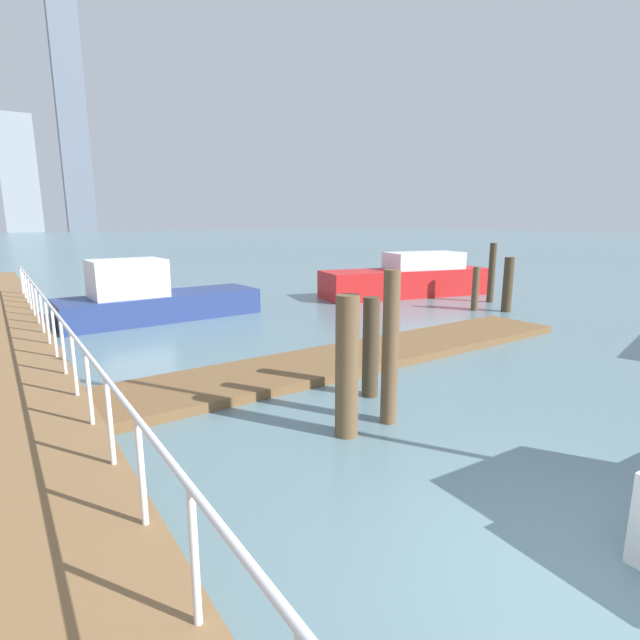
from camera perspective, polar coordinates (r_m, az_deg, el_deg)
The scene contains 13 objects.
ground_plane at distance 22.31m, azimuth -23.80°, elevation 2.56°, with size 300.00×300.00×0.00m, color slate.
floating_dock at distance 11.18m, azimuth 4.96°, elevation -4.29°, with size 12.63×2.00×0.18m, color brown.
boardwalk_railing at distance 9.85m, azimuth -28.59°, elevation -1.14°, with size 0.06×24.51×1.08m.
dock_piling_0 at distance 18.04m, azimuth 18.11°, elevation 3.57°, with size 0.24×0.24×1.58m, color brown.
dock_piling_1 at distance 7.50m, azimuth 8.40°, elevation -3.37°, with size 0.26×0.26×2.45m, color brown.
dock_piling_2 at distance 8.70m, azimuth 6.09°, elevation -3.28°, with size 0.30×0.30×1.84m, color #473826.
dock_piling_3 at distance 7.02m, azimuth 3.26°, elevation -5.63°, with size 0.35×0.35×2.14m, color brown.
dock_piling_4 at distance 18.17m, azimuth 21.57°, elevation 3.96°, with size 0.34×0.34×1.94m, color #473826.
dock_piling_5 at distance 20.12m, azimuth 19.87°, elevation 5.34°, with size 0.27×0.27×2.34m, color #473826.
moored_boat_1 at distance 21.07m, azimuth 10.62°, elevation 4.90°, with size 7.72×3.69×1.86m.
moored_boat_2 at distance 16.47m, azimuth -19.41°, elevation 2.43°, with size 6.39×2.26×2.00m.
skyline_tower_3 at distance 175.76m, azimuth -32.24°, elevation 14.44°, with size 9.67×13.63×33.78m, color #8C939E.
skyline_tower_4 at distance 181.55m, azimuth -27.62°, elevation 20.81°, with size 8.38×8.87×71.63m, color slate.
Camera 1 is at (-4.06, -1.70, 3.16)m, focal length 26.72 mm.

